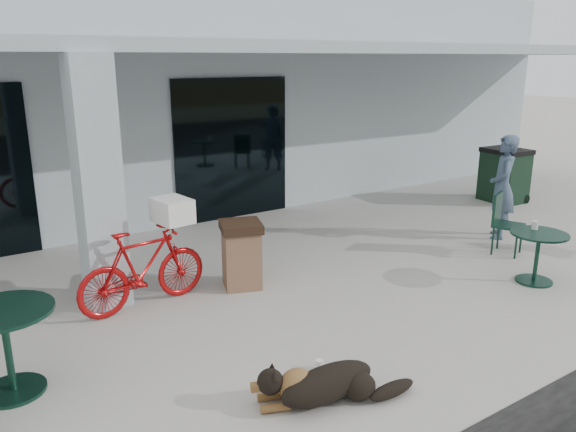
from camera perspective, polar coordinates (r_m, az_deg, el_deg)
ground at (r=6.41m, az=1.81°, el=-12.72°), size 80.00×80.00×0.00m
building at (r=13.50m, az=-20.01°, el=11.46°), size 22.00×7.00×4.50m
storefront_glass_right at (r=10.95m, az=-5.67°, el=6.77°), size 2.40×0.06×2.70m
column at (r=7.25m, az=-18.75°, el=3.04°), size 0.50×0.50×3.12m
overhang at (r=8.81m, az=-12.33°, el=16.45°), size 22.00×2.80×0.18m
bicycle at (r=7.27m, az=-14.49°, el=-5.17°), size 1.77×0.70×1.04m
laundry_basket at (r=7.26m, az=-11.70°, el=0.57°), size 0.45×0.56×0.31m
dog at (r=5.38m, az=4.05°, el=-16.45°), size 1.22×0.79×0.39m
cup_near_dog at (r=5.90m, az=3.20°, el=-14.86°), size 0.11×0.11×0.10m
cafe_table_near at (r=5.96m, az=-26.56°, el=-12.22°), size 1.10×1.10×0.85m
cafe_table_far at (r=8.59m, az=23.94°, el=-3.89°), size 1.00×1.00×0.72m
cafe_chair_far_a at (r=9.62m, az=21.50°, el=-0.82°), size 0.59×0.61×0.98m
person at (r=10.38m, az=20.95°, el=2.76°), size 0.78×0.76×1.80m
cup_on_table at (r=8.63m, az=23.79°, el=-0.86°), size 0.11×0.11×0.12m
trash_receptacle at (r=7.71m, az=-4.75°, el=-3.93°), size 0.69×0.69×0.92m
wheeled_bin at (r=13.15m, az=21.11°, el=3.90°), size 0.78×0.96×1.16m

